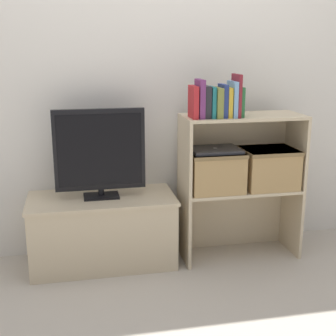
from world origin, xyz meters
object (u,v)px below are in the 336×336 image
object	(u,v)px
book_plum	(200,99)
book_forest	(240,102)
book_teal	(212,102)
book_skyblue	(232,99)
laptop	(215,150)
book_olive	(217,103)
book_charcoal	(206,102)
book_navy	(223,101)
storage_basket_right	(268,166)
tv_stand	(103,230)
book_crimson	(193,102)
book_maroon	(236,96)
book_mustard	(227,102)
storage_basket_left	(214,169)
tv	(100,152)

from	to	relation	value
book_plum	book_forest	distance (m)	0.26
book_forest	book_plum	bearing A→B (deg)	180.00
book_plum	book_teal	size ratio (longest dim) A/B	1.24
book_skyblue	laptop	xyz separation A→B (m)	(-0.09, 0.05, -0.32)
book_olive	book_forest	distance (m)	0.15
book_charcoal	book_navy	size ratio (longest dim) A/B	0.96
book_charcoal	storage_basket_right	distance (m)	0.63
tv_stand	book_crimson	xyz separation A→B (m)	(0.56, -0.11, 0.82)
book_crimson	book_maroon	distance (m)	0.27
book_skyblue	laptop	distance (m)	0.34
book_skyblue	book_charcoal	bearing A→B (deg)	180.00
book_crimson	storage_basket_right	bearing A→B (deg)	5.12
book_skyblue	book_teal	bearing A→B (deg)	180.00
book_plum	book_mustard	distance (m)	0.18
storage_basket_left	tv_stand	bearing A→B (deg)	174.94
book_teal	book_navy	xyz separation A→B (m)	(0.07, -0.00, 0.01)
book_charcoal	book_forest	size ratio (longest dim) A/B	1.05
book_navy	book_mustard	distance (m)	0.03
book_crimson	laptop	size ratio (longest dim) A/B	0.62
book_mustard	laptop	distance (m)	0.31
book_maroon	tv	bearing A→B (deg)	172.52
storage_basket_left	storage_basket_right	bearing A→B (deg)	0.00
book_teal	book_forest	size ratio (longest dim) A/B	1.03
book_charcoal	book_forest	world-z (taller)	book_charcoal
book_mustard	tv	bearing A→B (deg)	171.99
book_plum	book_teal	world-z (taller)	book_plum
book_mustard	book_forest	world-z (taller)	same
book_teal	book_skyblue	bearing A→B (deg)	-0.00
tv	book_plum	bearing A→B (deg)	-10.28
book_skyblue	tv	bearing A→B (deg)	172.30
book_teal	storage_basket_left	bearing A→B (deg)	46.55
tv_stand	book_mustard	bearing A→B (deg)	-8.12
book_olive	book_maroon	bearing A→B (deg)	0.00
book_skyblue	storage_basket_left	bearing A→B (deg)	151.61
book_crimson	book_skyblue	xyz separation A→B (m)	(0.25, 0.00, 0.01)
book_teal	tv	bearing A→B (deg)	170.82
book_olive	book_forest	world-z (taller)	same
tv	laptop	size ratio (longest dim) A/B	1.79
tv_stand	storage_basket_left	size ratio (longest dim) A/B	2.68
tv	book_olive	world-z (taller)	book_olive
book_olive	book_navy	bearing A→B (deg)	-0.00
book_teal	laptop	world-z (taller)	book_teal
tv	book_maroon	bearing A→B (deg)	-7.48
book_navy	book_mustard	world-z (taller)	book_navy
book_maroon	storage_basket_left	distance (m)	0.49
storage_basket_left	book_forest	bearing A→B (deg)	-19.11
storage_basket_right	book_charcoal	bearing A→B (deg)	-174.00
storage_basket_right	book_teal	bearing A→B (deg)	-173.48
book_skyblue	storage_basket_left	world-z (taller)	book_skyblue
tv_stand	book_charcoal	bearing A→B (deg)	-9.82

